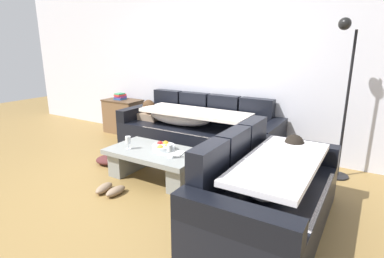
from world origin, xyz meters
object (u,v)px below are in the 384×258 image
pair_of_shoes (110,190)px  crumpled_garment (110,160)px  fruit_bowl (164,147)px  floor_lamp (343,91)px  coffee_table (155,161)px  wine_glass_near_right (170,149)px  open_magazine (171,153)px  couch_along_wall (195,131)px  side_cabinet (123,116)px  couch_near_window (268,193)px  book_stack_on_cabinet (120,97)px  wine_glass_near_left (128,140)px

pair_of_shoes → crumpled_garment: bearing=135.6°
fruit_bowl → floor_lamp: floor_lamp is taller
coffee_table → wine_glass_near_right: wine_glass_near_right is taller
fruit_bowl → open_magazine: size_ratio=1.00×
couch_along_wall → pair_of_shoes: couch_along_wall is taller
coffee_table → couch_along_wall: bearing=95.0°
fruit_bowl → pair_of_shoes: fruit_bowl is taller
side_cabinet → wine_glass_near_right: bearing=-34.7°
couch_near_window → book_stack_on_cabinet: (-3.46, 1.68, 0.36)m
couch_along_wall → open_magazine: bearing=-73.2°
wine_glass_near_right → pair_of_shoes: bearing=-137.6°
open_magazine → couch_near_window: bearing=-25.5°
coffee_table → wine_glass_near_left: bearing=-156.1°
pair_of_shoes → fruit_bowl: bearing=65.8°
couch_near_window → book_stack_on_cabinet: size_ratio=8.91×
open_magazine → coffee_table: bearing=170.1°
couch_near_window → fruit_bowl: (-1.45, 0.35, 0.09)m
side_cabinet → fruit_bowl: bearing=-34.2°
coffee_table → book_stack_on_cabinet: size_ratio=5.80×
couch_near_window → fruit_bowl: couch_near_window is taller
couch_near_window → fruit_bowl: 1.49m
open_magazine → floor_lamp: bearing=23.6°
side_cabinet → pair_of_shoes: (1.66, -1.98, -0.28)m
side_cabinet → floor_lamp: floor_lamp is taller
floor_lamp → crumpled_garment: 3.20m
couch_along_wall → fruit_bowl: couch_along_wall is taller
couch_along_wall → fruit_bowl: 1.13m
couch_along_wall → book_stack_on_cabinet: size_ratio=12.29×
fruit_bowl → open_magazine: 0.16m
book_stack_on_cabinet → fruit_bowl: bearing=-33.6°
couch_near_window → pair_of_shoes: 1.79m
couch_along_wall → wine_glass_near_left: size_ratio=15.32×
floor_lamp → pair_of_shoes: bearing=-139.2°
coffee_table → floor_lamp: 2.44m
coffee_table → couch_near_window: bearing=-10.8°
wine_glass_near_left → open_magazine: wine_glass_near_left is taller
open_magazine → wine_glass_near_left: bearing=-177.4°
couch_along_wall → crumpled_garment: 1.37m
crumpled_garment → pair_of_shoes: bearing=-44.4°
couch_along_wall → floor_lamp: 2.17m
couch_along_wall → coffee_table: (0.10, -1.16, -0.09)m
coffee_table → fruit_bowl: size_ratio=4.29×
fruit_bowl → side_cabinet: 2.36m
couch_along_wall → floor_lamp: bearing=1.9°
crumpled_garment → couch_near_window: bearing=-8.2°
book_stack_on_cabinet → floor_lamp: floor_lamp is taller
couch_along_wall → book_stack_on_cabinet: 1.86m
couch_near_window → floor_lamp: (0.37, 1.52, 0.78)m
fruit_bowl → wine_glass_near_left: 0.46m
couch_near_window → coffee_table: couch_near_window is taller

